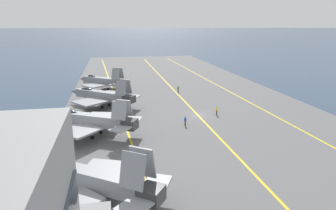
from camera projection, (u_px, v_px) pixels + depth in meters
ground_plane at (198, 117)px, 59.49m from camera, size 2000.00×2000.00×0.00m
carrier_deck at (198, 116)px, 59.44m from camera, size 213.96×53.50×0.40m
deck_stripe_foul_line at (266, 111)px, 62.04m from camera, size 192.49×5.81×0.01m
deck_stripe_centerline at (198, 115)px, 59.38m from camera, size 192.56×0.36×0.01m
deck_stripe_edge_line at (123, 120)px, 56.73m from camera, size 192.22×12.23×0.01m
parked_jet_nearest at (89, 178)px, 30.82m from camera, size 13.62×16.52×6.59m
parked_jet_second at (91, 120)px, 48.08m from camera, size 13.15×16.33×6.34m
parked_jet_third at (102, 95)px, 64.84m from camera, size 14.44×15.93×6.52m
parked_jet_fourth at (102, 81)px, 80.21m from camera, size 12.83×14.38×6.49m
crew_yellow_vest at (217, 111)px, 59.16m from camera, size 0.37×0.44×1.76m
crew_green_vest at (178, 89)px, 78.77m from camera, size 0.44×0.46×1.76m
crew_blue_vest at (185, 120)px, 53.25m from camera, size 0.30×0.40×1.76m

